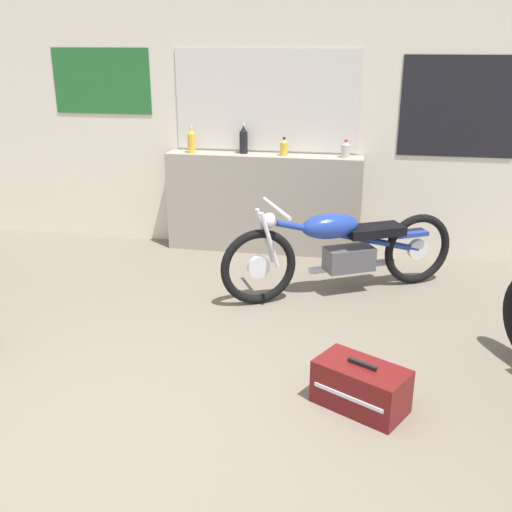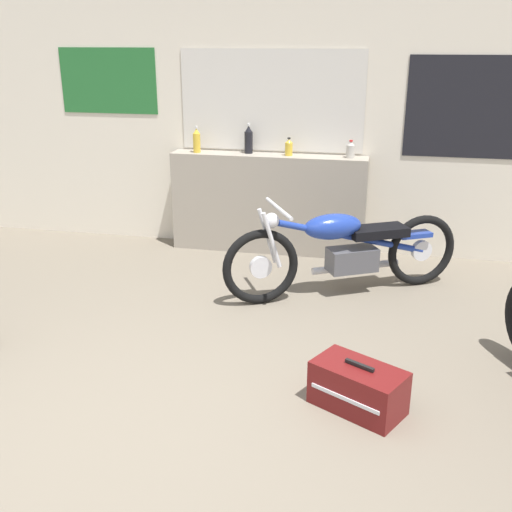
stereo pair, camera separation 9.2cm
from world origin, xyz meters
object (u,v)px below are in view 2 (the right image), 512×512
hard_case_darkred (358,388)px  bottle_center (289,148)px  bottle_right_center (351,150)px  bottle_leftmost (197,141)px  bottle_left_center (249,140)px  motorcycle_blue (345,249)px

hard_case_darkred → bottle_center: bearing=107.7°
bottle_center → bottle_right_center: 0.62m
bottle_leftmost → hard_case_darkred: bearing=-56.1°
bottle_leftmost → bottle_center: bearing=1.5°
bottle_right_center → bottle_center: bearing=-179.4°
bottle_left_center → bottle_leftmost: bearing=-172.8°
bottle_right_center → hard_case_darkred: size_ratio=0.28×
bottle_leftmost → bottle_center: bottle_leftmost is taller
bottle_right_center → hard_case_darkred: 2.95m
bottle_right_center → hard_case_darkred: bearing=-84.5°
bottle_leftmost → hard_case_darkred: (1.84, -2.74, -1.01)m
bottle_leftmost → hard_case_darkred: 3.45m
bottle_left_center → bottle_right_center: 1.04m
motorcycle_blue → hard_case_darkred: (0.22, -1.76, -0.28)m
bottle_right_center → motorcycle_blue: (0.05, -1.01, -0.69)m
bottle_center → motorcycle_blue: bearing=-56.4°
bottle_right_center → motorcycle_blue: size_ratio=0.09×
motorcycle_blue → hard_case_darkred: motorcycle_blue is taller
bottle_center → bottle_right_center: size_ratio=1.04×
bottle_left_center → bottle_center: size_ratio=1.68×
bottle_right_center → bottle_leftmost: bearing=-178.9°
bottle_leftmost → bottle_left_center: 0.54m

